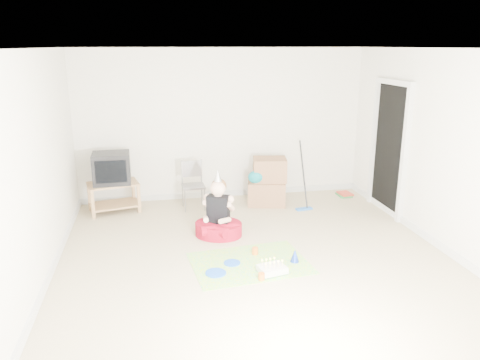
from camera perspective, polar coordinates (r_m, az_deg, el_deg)
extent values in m
plane|color=#BFAE89|center=(6.21, 1.63, -8.97)|extent=(5.00, 5.00, 0.00)
cube|color=black|center=(7.82, 17.76, 3.48)|extent=(0.02, 0.90, 2.05)
cube|color=#A37749|center=(7.84, -15.24, -0.45)|extent=(0.87, 0.65, 0.03)
cube|color=#A37749|center=(7.94, -15.05, -2.90)|extent=(0.87, 0.65, 0.03)
cube|color=#A37749|center=(7.66, -17.52, -2.82)|extent=(0.06, 0.06, 0.49)
cube|color=#A37749|center=(7.76, -12.23, -2.19)|extent=(0.06, 0.06, 0.49)
cube|color=#A37749|center=(8.07, -17.89, -1.91)|extent=(0.06, 0.06, 0.49)
cube|color=#A37749|center=(8.16, -12.87, -1.31)|extent=(0.06, 0.06, 0.49)
cube|color=black|center=(7.77, -15.38, 1.42)|extent=(0.59, 0.49, 0.50)
cube|color=gray|center=(7.77, -5.71, -0.75)|extent=(0.38, 0.36, 0.03)
cylinder|color=gray|center=(7.74, -6.90, -0.74)|extent=(0.02, 0.02, 0.81)
cylinder|color=gray|center=(7.78, -4.53, -0.58)|extent=(0.02, 0.02, 0.81)
cube|color=#8F6445|center=(8.02, 3.24, -1.53)|extent=(0.72, 0.61, 0.41)
cube|color=#8F6445|center=(7.94, 3.65, 1.28)|extent=(0.62, 0.53, 0.39)
ellipsoid|color=#0B717D|center=(7.79, 1.99, 0.37)|extent=(0.27, 0.19, 0.22)
cube|color=blue|center=(7.86, 7.80, -3.50)|extent=(0.29, 0.14, 0.03)
cylinder|color=black|center=(7.69, 7.96, 0.38)|extent=(0.08, 0.37, 1.08)
cube|color=#297B3C|center=(8.70, 12.65, -1.79)|extent=(0.23, 0.29, 0.03)
cube|color=#B63827|center=(8.69, 12.66, -1.60)|extent=(0.24, 0.30, 0.03)
cylinder|color=#A30F24|center=(6.75, -2.64, -5.99)|extent=(0.90, 0.90, 0.18)
cube|color=black|center=(6.65, -2.67, -3.61)|extent=(0.35, 0.29, 0.41)
sphere|color=beige|center=(6.55, -2.70, -1.03)|extent=(0.28, 0.28, 0.22)
cone|color=silver|center=(6.50, -2.73, 0.57)|extent=(0.11, 0.11, 0.16)
cube|color=#E02F7D|center=(5.95, 1.19, -10.09)|extent=(1.53, 1.18, 0.01)
cube|color=silver|center=(5.71, 3.93, -10.82)|extent=(0.36, 0.31, 0.08)
cube|color=green|center=(5.73, 3.92, -11.14)|extent=(0.36, 0.31, 0.01)
cylinder|color=beige|center=(5.60, 3.16, -10.57)|extent=(0.01, 0.01, 0.07)
cylinder|color=beige|center=(5.62, 3.67, -10.47)|extent=(0.01, 0.01, 0.07)
cylinder|color=beige|center=(5.64, 4.18, -10.36)|extent=(0.01, 0.01, 0.07)
cylinder|color=beige|center=(5.66, 4.68, -10.26)|extent=(0.01, 0.01, 0.07)
cylinder|color=beige|center=(5.69, 5.18, -10.15)|extent=(0.01, 0.01, 0.07)
cylinder|color=beige|center=(5.68, 2.71, -10.16)|extent=(0.01, 0.01, 0.07)
cylinder|color=beige|center=(5.70, 3.21, -10.06)|extent=(0.01, 0.01, 0.07)
cylinder|color=beige|center=(5.72, 3.71, -9.95)|extent=(0.01, 0.01, 0.07)
cylinder|color=beige|center=(5.74, 4.21, -9.85)|extent=(0.01, 0.01, 0.07)
cylinder|color=blue|center=(5.94, -0.98, -10.07)|extent=(0.24, 0.24, 0.01)
cylinder|color=blue|center=(5.71, -2.98, -11.24)|extent=(0.31, 0.31, 0.01)
cylinder|color=orange|center=(6.17, 1.84, -8.63)|extent=(0.09, 0.09, 0.09)
cylinder|color=orange|center=(5.55, 2.63, -11.67)|extent=(0.09, 0.09, 0.08)
cone|color=#1939B1|center=(5.99, 6.70, -9.13)|extent=(0.14, 0.14, 0.17)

